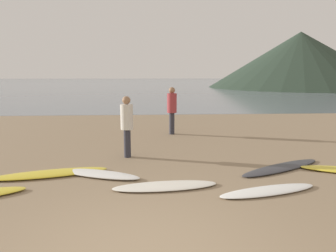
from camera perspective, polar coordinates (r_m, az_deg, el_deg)
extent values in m
cube|color=#8C7559|center=(13.57, -3.99, -0.03)|extent=(120.00, 120.00, 0.20)
cube|color=slate|center=(66.36, -3.59, 8.04)|extent=(140.00, 100.00, 0.01)
cone|color=#28382B|center=(50.73, 23.38, 11.30)|extent=(26.81, 26.81, 8.22)
ellipsoid|color=yellow|center=(7.33, -21.26, -8.30)|extent=(2.56, 1.13, 0.09)
ellipsoid|color=white|center=(6.96, -12.71, -8.77)|extent=(1.96, 1.13, 0.10)
ellipsoid|color=silver|center=(6.15, -0.52, -11.18)|extent=(2.14, 0.74, 0.07)
ellipsoid|color=white|center=(6.23, 18.30, -11.44)|extent=(2.11, 0.94, 0.07)
ellipsoid|color=#333338|center=(7.78, 20.52, -7.29)|extent=(2.47, 1.60, 0.07)
cylinder|color=#2D2D38|center=(8.25, -7.63, -3.22)|extent=(0.18, 0.18, 0.77)
cylinder|color=beige|center=(8.12, -7.75, 1.70)|extent=(0.33, 0.33, 0.67)
sphere|color=#936B4C|center=(8.07, -7.82, 4.81)|extent=(0.22, 0.22, 0.22)
cylinder|color=#2D2D38|center=(11.24, 0.73, 0.50)|extent=(0.19, 0.19, 0.81)
cylinder|color=#9E3338|center=(11.14, 0.74, 4.33)|extent=(0.35, 0.35, 0.70)
sphere|color=#936B4C|center=(11.10, 0.74, 6.72)|extent=(0.23, 0.23, 0.23)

